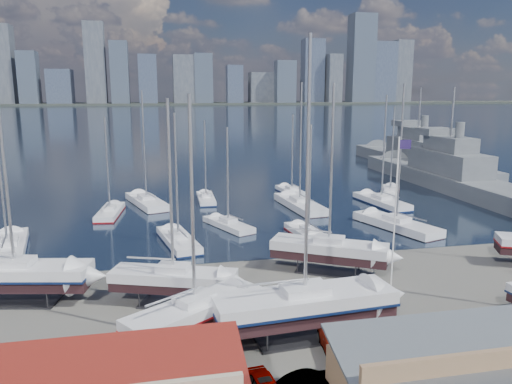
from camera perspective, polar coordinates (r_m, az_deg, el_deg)
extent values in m
plane|color=#605E59|center=(40.66, 10.19, -11.74)|extent=(1400.00, 1400.00, 0.00)
cube|color=#182738|center=(345.19, -9.61, 8.65)|extent=(1400.00, 600.00, 0.40)
cube|color=#2D332D|center=(604.86, -10.70, 9.88)|extent=(1400.00, 80.00, 2.20)
cube|color=#595E66|center=(623.95, -26.93, 12.86)|extent=(22.49, 24.47, 83.83)
cube|color=#3D4756|center=(610.45, -24.52, 11.81)|extent=(19.55, 21.83, 55.97)
cube|color=#475166|center=(610.81, -21.45, 11.16)|extent=(26.03, 30.49, 37.14)
cube|color=#595E66|center=(594.91, -17.89, 13.84)|extent=(21.60, 16.58, 87.63)
cube|color=#3D4756|center=(594.03, -15.30, 13.02)|extent=(19.42, 28.42, 67.60)
cube|color=#475166|center=(596.25, -12.26, 12.51)|extent=(20.24, 23.80, 54.09)
cube|color=#595E66|center=(594.35, -8.23, 12.65)|extent=(24.62, 19.72, 54.00)
cube|color=#3D4756|center=(594.49, -6.07, 12.79)|extent=(20.75, 17.93, 55.97)
cube|color=#475166|center=(597.62, -2.48, 12.22)|extent=(18.36, 16.25, 43.03)
cube|color=#595E66|center=(623.04, 0.58, 11.86)|extent=(28.49, 22.03, 35.69)
cube|color=#3D4756|center=(611.95, 3.34, 12.48)|extent=(23.34, 17.87, 49.11)
cube|color=#475166|center=(637.83, 6.50, 13.59)|extent=(25.35, 19.79, 75.95)
cube|color=#595E66|center=(639.15, 8.71, 12.71)|extent=(17.00, 27.45, 57.67)
cube|color=#3D4756|center=(653.96, 11.93, 14.69)|extent=(29.28, 24.05, 106.04)
cube|color=#475166|center=(675.10, 14.10, 13.14)|extent=(30.82, 28.37, 74.41)
cube|color=#595E66|center=(690.21, 16.32, 13.11)|extent=(21.74, 17.03, 77.48)
cube|color=#545A60|center=(26.56, 24.10, -17.36)|extent=(12.60, 8.40, 1.27)
cube|color=#2D2D33|center=(43.25, -25.55, -11.16)|extent=(6.59, 4.00, 0.16)
cube|color=black|center=(42.70, -25.74, -9.22)|extent=(11.48, 4.87, 0.89)
cube|color=silver|center=(42.41, -25.84, -8.08)|extent=(11.57, 5.33, 0.89)
cube|color=#0D1A41|center=(42.54, -25.79, -8.61)|extent=(11.69, 5.38, 0.18)
cube|color=silver|center=(42.20, -25.92, -7.19)|extent=(3.12, 2.40, 0.50)
cylinder|color=#B2B2B7|center=(40.61, -26.82, 2.63)|extent=(0.22, 0.22, 15.08)
cube|color=#2D2D33|center=(33.83, -6.91, -16.50)|extent=(5.75, 4.99, 0.16)
cube|color=black|center=(33.15, -6.97, -14.20)|extent=(9.26, 7.32, 0.77)
cube|color=silver|center=(32.83, -7.00, -12.99)|extent=(9.49, 7.66, 0.77)
cube|color=maroon|center=(32.98, -6.99, -13.55)|extent=(9.58, 7.73, 0.15)
cube|color=silver|center=(32.57, -7.03, -11.97)|extent=(2.90, 2.70, 0.50)
cylinder|color=#B2B2B7|center=(30.63, -7.32, -1.17)|extent=(0.22, 0.22, 13.01)
cube|color=#2D2D33|center=(39.22, -9.31, -12.48)|extent=(5.68, 4.01, 0.16)
cube|color=black|center=(38.65, -9.38, -10.45)|extent=(9.62, 5.35, 0.75)
cube|color=silver|center=(38.37, -9.42, -9.40)|extent=(9.75, 5.72, 0.75)
cube|color=silver|center=(38.16, -9.45, -8.52)|extent=(2.76, 2.30, 0.50)
cylinder|color=#B2B2B7|center=(36.54, -9.76, 0.52)|extent=(0.22, 0.22, 12.72)
cube|color=#2D2D33|center=(34.37, 5.52, -16.00)|extent=(6.78, 3.51, 0.16)
cube|color=black|center=(33.66, 5.57, -13.58)|extent=(12.13, 3.77, 0.96)
cube|color=silver|center=(33.27, 5.61, -12.09)|extent=(12.17, 4.27, 0.96)
cube|color=#0D1A41|center=(33.45, 5.59, -12.78)|extent=(12.29, 4.31, 0.19)
cube|color=silver|center=(32.99, 5.63, -10.93)|extent=(3.13, 2.23, 0.50)
cylinder|color=#B2B2B7|center=(30.87, 5.91, 2.60)|extent=(0.22, 0.22, 16.12)
cube|color=#2D2D33|center=(45.58, 8.27, -8.96)|extent=(6.12, 5.08, 0.16)
cube|color=black|center=(45.07, 8.32, -7.14)|extent=(9.97, 7.32, 0.81)
cube|color=silver|center=(44.82, 8.35, -6.15)|extent=(10.19, 7.68, 0.81)
cube|color=silver|center=(44.63, 8.38, -5.35)|extent=(3.06, 2.78, 0.50)
cylinder|color=#B2B2B7|center=(43.19, 8.63, 3.09)|extent=(0.22, 0.22, 13.74)
cube|color=black|center=(55.86, -26.43, -6.65)|extent=(4.67, 11.98, 0.93)
cube|color=silver|center=(55.60, -26.51, -5.73)|extent=(5.15, 12.06, 0.93)
cube|color=#0D1A41|center=(55.72, -26.47, -6.16)|extent=(5.20, 12.18, 0.19)
cube|color=silver|center=(55.41, -26.58, -5.02)|extent=(2.42, 3.20, 0.50)
cube|color=black|center=(67.75, -16.31, -2.77)|extent=(3.10, 8.99, 0.70)
cube|color=silver|center=(67.58, -16.34, -2.19)|extent=(3.46, 9.04, 0.70)
cube|color=maroon|center=(67.66, -16.32, -2.46)|extent=(3.50, 9.13, 0.14)
cube|color=silver|center=(67.45, -16.37, -1.70)|extent=(1.72, 2.36, 0.50)
cylinder|color=#B2B2B7|center=(66.43, -16.64, 3.09)|extent=(0.22, 0.22, 11.90)
cube|color=black|center=(72.31, -12.37, -1.75)|extent=(5.80, 11.36, 0.89)
cube|color=silver|center=(72.11, -12.40, -1.06)|extent=(6.24, 11.50, 0.89)
cube|color=silver|center=(71.97, -12.42, -0.52)|extent=(2.60, 3.20, 0.50)
cylinder|color=#B2B2B7|center=(70.85, -12.68, 5.20)|extent=(0.22, 0.22, 14.96)
cube|color=black|center=(53.58, -8.84, -6.22)|extent=(4.03, 9.79, 0.76)
cube|color=silver|center=(53.36, -8.87, -5.44)|extent=(4.42, 9.87, 0.76)
cube|color=#0D1A41|center=(53.46, -8.86, -5.80)|extent=(4.46, 9.97, 0.15)
cube|color=silver|center=(53.18, -8.89, -4.78)|extent=(2.02, 2.64, 0.50)
cylinder|color=#B2B2B7|center=(51.80, -9.10, 1.80)|extent=(0.22, 0.22, 12.87)
cube|color=black|center=(59.23, -3.18, -4.33)|extent=(5.04, 8.32, 0.66)
cube|color=silver|center=(59.05, -3.19, -3.72)|extent=(5.36, 8.45, 0.66)
cube|color=silver|center=(58.90, -3.20, -3.17)|extent=(2.08, 2.43, 0.50)
cylinder|color=#B2B2B7|center=(57.79, -3.26, 1.91)|extent=(0.22, 0.22, 11.09)
cube|color=black|center=(73.59, -5.73, -1.23)|extent=(2.16, 8.22, 0.65)
cube|color=silver|center=(73.45, -5.74, -0.73)|extent=(2.50, 8.23, 0.65)
cube|color=#0D1A41|center=(73.52, -5.74, -0.96)|extent=(2.52, 8.31, 0.13)
cube|color=silver|center=(73.33, -5.75, -0.29)|extent=(1.43, 2.08, 0.50)
cylinder|color=#B2B2B7|center=(72.45, -5.83, 3.79)|extent=(0.22, 0.22, 11.03)
cube|color=black|center=(55.51, 6.02, -5.48)|extent=(3.05, 8.79, 0.69)
cube|color=silver|center=(55.31, 6.04, -4.80)|extent=(3.41, 8.83, 0.69)
cube|color=maroon|center=(55.40, 6.03, -5.11)|extent=(3.45, 8.92, 0.14)
cube|color=silver|center=(55.15, 6.05, -4.21)|extent=(1.69, 2.31, 0.50)
cylinder|color=#B2B2B7|center=(53.92, 6.17, 1.49)|extent=(0.22, 0.22, 11.62)
cube|color=black|center=(69.24, 4.99, -2.12)|extent=(3.98, 12.04, 0.95)
cube|color=silver|center=(69.03, 5.00, -1.36)|extent=(4.47, 12.09, 0.95)
cube|color=silver|center=(68.87, 5.01, -0.78)|extent=(2.27, 3.14, 0.50)
cylinder|color=#B2B2B7|center=(67.66, 5.13, 5.64)|extent=(0.22, 0.22, 15.96)
cube|color=black|center=(78.37, 4.10, -0.43)|extent=(2.99, 8.77, 0.69)
cube|color=silver|center=(78.23, 4.11, 0.06)|extent=(3.35, 8.81, 0.69)
cube|color=#0D1A41|center=(78.29, 4.11, -0.16)|extent=(3.38, 8.89, 0.14)
cube|color=silver|center=(78.11, 4.12, 0.49)|extent=(1.67, 2.30, 0.50)
cylinder|color=#B2B2B7|center=(77.25, 4.18, 4.53)|extent=(0.22, 0.22, 11.60)
cube|color=black|center=(61.08, 15.69, -4.37)|extent=(6.23, 11.86, 0.93)
cube|color=silver|center=(60.84, 15.73, -3.53)|extent=(6.70, 12.02, 0.93)
cube|color=silver|center=(60.67, 15.77, -2.88)|extent=(2.75, 3.36, 0.50)
cylinder|color=#B2B2B7|center=(59.30, 16.17, 4.23)|extent=(0.22, 0.22, 15.64)
cube|color=black|center=(73.12, 14.10, -1.67)|extent=(3.99, 10.90, 0.85)
cube|color=silver|center=(72.93, 14.14, -1.02)|extent=(4.43, 10.96, 0.85)
cube|color=#0D1A41|center=(73.02, 14.12, -1.32)|extent=(4.48, 11.07, 0.17)
cube|color=silver|center=(72.79, 14.16, -0.50)|extent=(2.14, 2.89, 0.50)
cylinder|color=#B2B2B7|center=(71.72, 14.43, 4.93)|extent=(0.22, 0.22, 14.38)
cube|color=black|center=(80.03, 15.04, -0.57)|extent=(6.54, 9.37, 0.76)
cube|color=silver|center=(79.88, 15.07, -0.04)|extent=(6.89, 9.57, 0.76)
cube|color=maroon|center=(79.95, 15.06, -0.28)|extent=(6.96, 9.66, 0.15)
cube|color=silver|center=(79.77, 15.09, 0.41)|extent=(2.53, 2.84, 0.50)
cylinder|color=#B2B2B7|center=(78.86, 15.32, 4.79)|extent=(0.22, 0.22, 12.77)
cube|color=slate|center=(89.29, 20.99, 0.75)|extent=(7.55, 46.38, 4.17)
cube|color=slate|center=(88.70, 21.17, 3.22)|extent=(5.98, 16.24, 3.60)
cube|color=slate|center=(88.36, 21.31, 5.14)|extent=(4.48, 9.28, 2.40)
cube|color=slate|center=(92.11, 19.81, 6.54)|extent=(5.21, 4.65, 1.20)
cylinder|color=#B2B2B7|center=(88.01, 21.56, 8.51)|extent=(0.30, 0.30, 8.00)
cube|color=slate|center=(109.57, 17.82, 2.83)|extent=(8.21, 47.06, 4.23)
cube|color=slate|center=(109.09, 17.94, 4.86)|extent=(6.26, 16.52, 3.60)
cube|color=slate|center=(108.81, 18.04, 6.43)|extent=(4.65, 9.46, 2.40)
cube|color=slate|center=(112.81, 16.94, 7.52)|extent=(5.33, 4.77, 1.20)
cylinder|color=#B2B2B7|center=(108.53, 18.21, 9.16)|extent=(0.30, 0.30, 8.00)
imported|color=gray|center=(31.96, 10.12, -17.00)|extent=(3.25, 5.75, 1.52)
cylinder|color=white|center=(41.74, 15.60, -2.40)|extent=(0.12, 0.12, 12.41)
cube|color=#221645|center=(41.04, 16.66, 5.24)|extent=(1.03, 0.05, 0.72)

